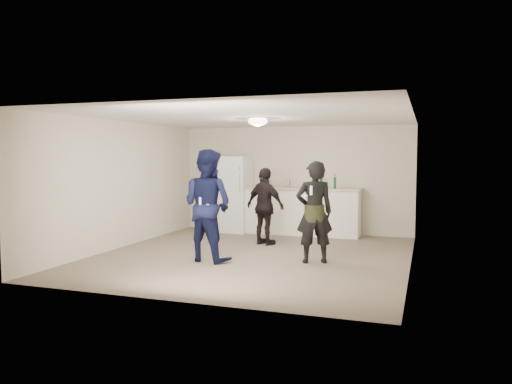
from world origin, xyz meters
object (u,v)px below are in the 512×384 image
(shaker, at_px, (288,184))
(man, at_px, (207,205))
(woman, at_px, (314,212))
(spectator, at_px, (265,206))
(counter, at_px, (302,212))
(fridge, at_px, (234,194))

(shaker, relative_size, man, 0.09)
(woman, height_order, spectator, woman)
(counter, height_order, woman, woman)
(man, relative_size, spectator, 1.22)
(fridge, bearing_deg, counter, 2.42)
(woman, relative_size, spectator, 1.10)
(counter, bearing_deg, shaker, -167.88)
(man, distance_m, woman, 1.83)
(counter, height_order, spectator, spectator)
(counter, xyz_separation_m, fridge, (-1.65, -0.07, 0.38))
(woman, distance_m, spectator, 1.90)
(counter, xyz_separation_m, spectator, (-0.41, -1.51, 0.26))
(spectator, bearing_deg, fridge, -27.05)
(counter, distance_m, spectator, 1.59)
(man, xyz_separation_m, woman, (1.78, 0.43, -0.10))
(fridge, height_order, man, man)
(woman, xyz_separation_m, spectator, (-1.32, 1.37, -0.08))
(man, bearing_deg, shaker, -87.22)
(woman, bearing_deg, man, -10.49)
(fridge, relative_size, shaker, 10.59)
(fridge, bearing_deg, man, -76.46)
(fridge, distance_m, spectator, 1.91)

